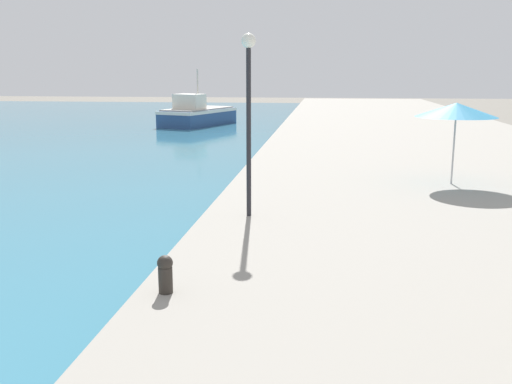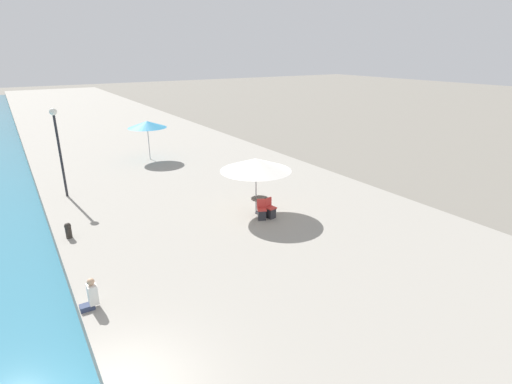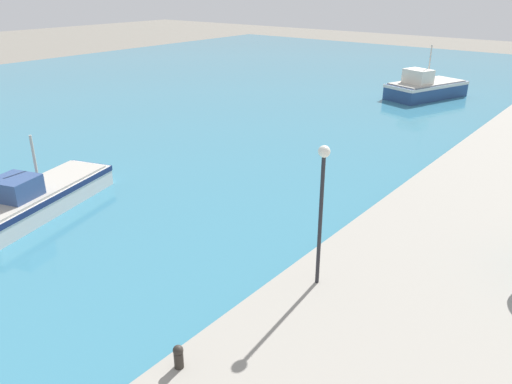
{
  "view_description": "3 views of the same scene",
  "coord_description": "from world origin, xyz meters",
  "px_view_note": "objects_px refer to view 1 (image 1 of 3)",
  "views": [
    {
      "loc": [
        3.14,
        0.37,
        4.33
      ],
      "look_at": [
        1.5,
        13.69,
        1.5
      ],
      "focal_mm": 40.0,
      "sensor_mm": 36.0,
      "label": 1
    },
    {
      "loc": [
        -0.83,
        -7.35,
        7.92
      ],
      "look_at": [
        8.44,
        7.41,
        1.7
      ],
      "focal_mm": 28.0,
      "sensor_mm": 36.0,
      "label": 2
    },
    {
      "loc": [
        8.05,
        2.66,
        9.56
      ],
      "look_at": [
        -4.0,
        18.0,
        1.3
      ],
      "focal_mm": 35.0,
      "sensor_mm": 36.0,
      "label": 3
    }
  ],
  "objects_px": {
    "mooring_bollard": "(165,273)",
    "lamppost": "(249,94)",
    "fishing_boat_mid": "(197,114)",
    "cafe_umbrella_white": "(456,110)"
  },
  "relations": [
    {
      "from": "cafe_umbrella_white",
      "to": "mooring_bollard",
      "type": "relative_size",
      "value": 4.07
    },
    {
      "from": "mooring_bollard",
      "to": "lamppost",
      "type": "relative_size",
      "value": 0.14
    },
    {
      "from": "fishing_boat_mid",
      "to": "cafe_umbrella_white",
      "type": "relative_size",
      "value": 3.04
    },
    {
      "from": "fishing_boat_mid",
      "to": "cafe_umbrella_white",
      "type": "height_order",
      "value": "fishing_boat_mid"
    },
    {
      "from": "fishing_boat_mid",
      "to": "mooring_bollard",
      "type": "distance_m",
      "value": 38.16
    },
    {
      "from": "mooring_bollard",
      "to": "lamppost",
      "type": "distance_m",
      "value": 6.07
    },
    {
      "from": "mooring_bollard",
      "to": "lamppost",
      "type": "bearing_deg",
      "value": 82.78
    },
    {
      "from": "lamppost",
      "to": "fishing_boat_mid",
      "type": "bearing_deg",
      "value": 105.05
    },
    {
      "from": "fishing_boat_mid",
      "to": "lamppost",
      "type": "height_order",
      "value": "lamppost"
    },
    {
      "from": "cafe_umbrella_white",
      "to": "lamppost",
      "type": "relative_size",
      "value": 0.58
    }
  ]
}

